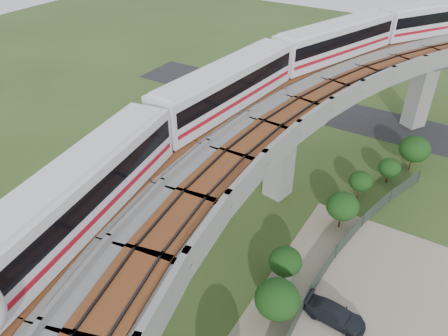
{
  "coord_description": "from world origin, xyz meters",
  "views": [
    {
      "loc": [
        14.18,
        -21.22,
        25.75
      ],
      "look_at": [
        0.03,
        1.93,
        7.5
      ],
      "focal_mm": 35.0,
      "sensor_mm": 36.0,
      "label": 1
    }
  ],
  "objects": [
    {
      "name": "ground",
      "position": [
        0.0,
        0.0,
        0.0
      ],
      "size": [
        160.0,
        160.0,
        0.0
      ],
      "primitive_type": "plane",
      "color": "#344A1D",
      "rests_on": "ground"
    },
    {
      "name": "asphalt_road",
      "position": [
        0.0,
        30.0,
        0.01
      ],
      "size": [
        60.0,
        8.0,
        0.03
      ],
      "primitive_type": "cube",
      "color": "#232326",
      "rests_on": "ground"
    },
    {
      "name": "viaduct",
      "position": [
        3.84,
        0.0,
        9.05
      ],
      "size": [
        19.58,
        73.98,
        11.4
      ],
      "color": "#99968E",
      "rests_on": "ground"
    },
    {
      "name": "metro_train",
      "position": [
        1.55,
        11.93,
        12.31
      ],
      "size": [
        17.61,
        60.05,
        3.64
      ],
      "color": "silver",
      "rests_on": "ground"
    },
    {
      "name": "fence",
      "position": [
        9.75,
        0.0,
        0.75
      ],
      "size": [
        3.87,
        38.73,
        1.5
      ],
      "color": "#2D382D",
      "rests_on": "ground"
    },
    {
      "name": "tree_0",
      "position": [
        10.99,
        21.43,
        2.49
      ],
      "size": [
        3.12,
        3.12,
        3.82
      ],
      "color": "#382314",
      "rests_on": "ground"
    },
    {
      "name": "tree_1",
      "position": [
        9.52,
        17.79,
        1.74
      ],
      "size": [
        2.2,
        2.2,
        2.68
      ],
      "color": "#382314",
      "rests_on": "ground"
    },
    {
      "name": "tree_2",
      "position": [
        7.81,
        13.86,
        1.88
      ],
      "size": [
        2.22,
        2.22,
        2.83
      ],
      "color": "#382314",
      "rests_on": "ground"
    },
    {
      "name": "tree_3",
      "position": [
        7.69,
        8.77,
        2.33
      ],
      "size": [
        2.78,
        2.78,
        3.52
      ],
      "color": "#382314",
      "rests_on": "ground"
    },
    {
      "name": "tree_4",
      "position": [
        6.1,
        0.75,
        1.95
      ],
      "size": [
        2.49,
        2.49,
        3.01
      ],
      "color": "#382314",
      "rests_on": "ground"
    },
    {
      "name": "tree_5",
      "position": [
        7.18,
        -2.95,
        2.27
      ],
      "size": [
        3.07,
        3.07,
        3.58
      ],
      "color": "#382314",
      "rests_on": "ground"
    },
    {
      "name": "car_dark",
      "position": [
        10.66,
        -0.79,
        0.66
      ],
      "size": [
        4.38,
        1.99,
        1.24
      ],
      "primitive_type": "imported",
      "rotation": [
        0.0,
        0.0,
        1.51
      ],
      "color": "black",
      "rests_on": "dirt_lot"
    }
  ]
}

